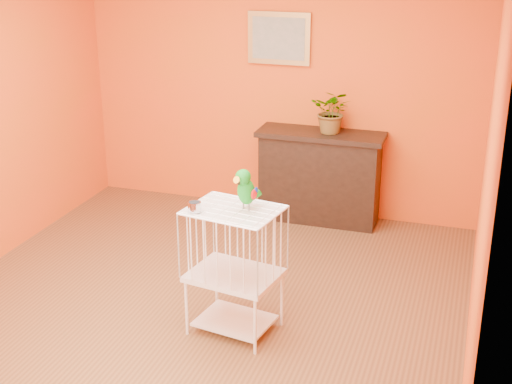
% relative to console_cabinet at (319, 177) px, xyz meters
% --- Properties ---
extents(ground, '(4.50, 4.50, 0.00)m').
position_rel_console_cabinet_xyz_m(ground, '(-0.48, -2.03, -0.45)').
color(ground, brown).
rests_on(ground, ground).
extents(room_shell, '(4.50, 4.50, 4.50)m').
position_rel_console_cabinet_xyz_m(room_shell, '(-0.48, -2.03, 1.13)').
color(room_shell, '#E34615').
rests_on(room_shell, ground).
extents(console_cabinet, '(1.22, 0.44, 0.91)m').
position_rel_console_cabinet_xyz_m(console_cabinet, '(0.00, 0.00, 0.00)').
color(console_cabinet, black).
rests_on(console_cabinet, ground).
extents(potted_plant, '(0.40, 0.44, 0.33)m').
position_rel_console_cabinet_xyz_m(potted_plant, '(0.11, 0.02, 0.62)').
color(potted_plant, '#26722D').
rests_on(potted_plant, console_cabinet).
extents(framed_picture, '(0.62, 0.04, 0.50)m').
position_rel_console_cabinet_xyz_m(framed_picture, '(-0.48, 0.18, 1.30)').
color(framed_picture, '#AA7F3C').
rests_on(framed_picture, room_shell).
extents(birdcage, '(0.68, 0.56, 0.94)m').
position_rel_console_cabinet_xyz_m(birdcage, '(-0.10, -2.21, 0.04)').
color(birdcage, white).
rests_on(birdcage, ground).
extents(feed_cup, '(0.09, 0.09, 0.06)m').
position_rel_console_cabinet_xyz_m(feed_cup, '(-0.33, -2.34, 0.53)').
color(feed_cup, silver).
rests_on(feed_cup, birdcage).
extents(parrot, '(0.16, 0.27, 0.30)m').
position_rel_console_cabinet_xyz_m(parrot, '(-0.02, -2.19, 0.64)').
color(parrot, '#59544C').
rests_on(parrot, birdcage).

